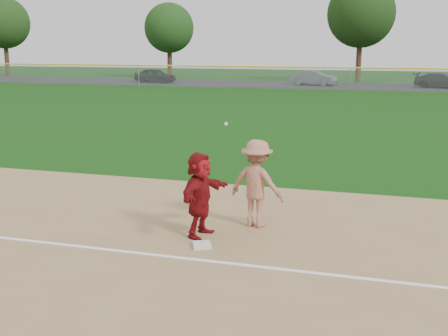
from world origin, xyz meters
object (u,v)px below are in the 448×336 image
(car_mid, at_px, (314,78))
(car_right, at_px, (441,80))
(first_base, at_px, (202,245))
(car_left, at_px, (155,75))
(base_runner, at_px, (200,194))

(car_mid, relative_size, car_right, 0.93)
(car_right, bearing_deg, first_base, -174.35)
(car_mid, distance_m, car_right, 11.79)
(car_left, relative_size, car_mid, 0.99)
(car_left, bearing_deg, car_right, -83.93)
(first_base, distance_m, car_mid, 46.28)
(first_base, bearing_deg, car_mid, 94.90)
(car_left, height_order, car_right, car_left)
(base_runner, bearing_deg, car_mid, 15.29)
(car_left, bearing_deg, first_base, -150.43)
(first_base, height_order, car_right, car_right)
(car_mid, bearing_deg, car_right, -80.74)
(car_left, xyz_separation_m, car_mid, (16.60, 0.81, -0.02))
(car_left, height_order, car_mid, car_left)
(first_base, bearing_deg, base_runner, 111.55)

